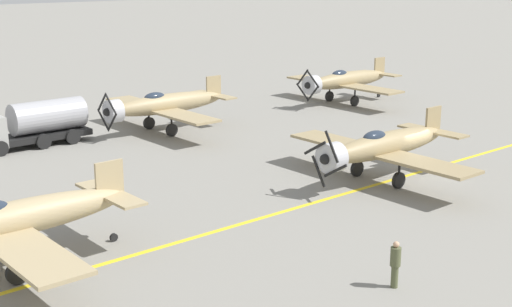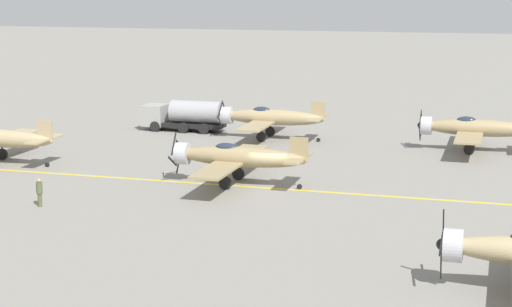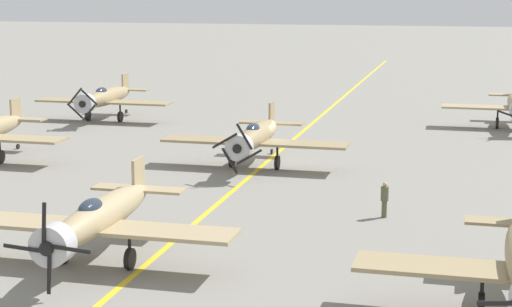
{
  "view_description": "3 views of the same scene",
  "coord_description": "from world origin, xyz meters",
  "px_view_note": "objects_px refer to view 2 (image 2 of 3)",
  "views": [
    {
      "loc": [
        -24.37,
        32.43,
        11.66
      ],
      "look_at": [
        4.12,
        8.4,
        1.83
      ],
      "focal_mm": 50.0,
      "sensor_mm": 36.0,
      "label": 1
    },
    {
      "loc": [
        -55.73,
        -15.47,
        13.94
      ],
      "look_at": [
        -2.2,
        0.27,
        2.86
      ],
      "focal_mm": 60.0,
      "sensor_mm": 36.0,
      "label": 2
    },
    {
      "loc": [
        -12.84,
        54.74,
        11.51
      ],
      "look_at": [
        -0.53,
        5.69,
        1.56
      ],
      "focal_mm": 60.0,
      "sensor_mm": 36.0,
      "label": 3
    }
  ],
  "objects_px": {
    "airplane_mid_center": "(237,157)",
    "airplane_near_right": "(475,128)",
    "airplane_mid_right": "(270,118)",
    "fuel_tanker": "(183,115)",
    "ground_crew_walking": "(39,191)"
  },
  "relations": [
    {
      "from": "airplane_near_right",
      "to": "ground_crew_walking",
      "type": "xyz_separation_m",
      "value": [
        -26.6,
        25.81,
        -1.01
      ]
    },
    {
      "from": "airplane_mid_right",
      "to": "ground_crew_walking",
      "type": "height_order",
      "value": "airplane_mid_right"
    },
    {
      "from": "airplane_mid_center",
      "to": "airplane_near_right",
      "type": "height_order",
      "value": "same"
    },
    {
      "from": "airplane_mid_right",
      "to": "airplane_near_right",
      "type": "distance_m",
      "value": 18.22
    },
    {
      "from": "airplane_mid_right",
      "to": "fuel_tanker",
      "type": "height_order",
      "value": "airplane_mid_right"
    },
    {
      "from": "airplane_mid_center",
      "to": "airplane_near_right",
      "type": "distance_m",
      "value": 23.32
    },
    {
      "from": "airplane_near_right",
      "to": "fuel_tanker",
      "type": "bearing_deg",
      "value": 66.62
    },
    {
      "from": "airplane_mid_right",
      "to": "airplane_near_right",
      "type": "relative_size",
      "value": 1.0
    },
    {
      "from": "airplane_mid_right",
      "to": "airplane_near_right",
      "type": "bearing_deg",
      "value": -87.89
    },
    {
      "from": "airplane_mid_center",
      "to": "airplane_near_right",
      "type": "relative_size",
      "value": 1.0
    },
    {
      "from": "airplane_mid_center",
      "to": "airplane_near_right",
      "type": "bearing_deg",
      "value": -47.32
    },
    {
      "from": "fuel_tanker",
      "to": "ground_crew_walking",
      "type": "relative_size",
      "value": 4.36
    },
    {
      "from": "airplane_mid_center",
      "to": "fuel_tanker",
      "type": "xyz_separation_m",
      "value": [
        20.2,
        11.84,
        -0.5
      ]
    },
    {
      "from": "airplane_mid_center",
      "to": "airplane_mid_right",
      "type": "relative_size",
      "value": 1.0
    },
    {
      "from": "airplane_near_right",
      "to": "airplane_mid_center",
      "type": "bearing_deg",
      "value": 120.6
    }
  ]
}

